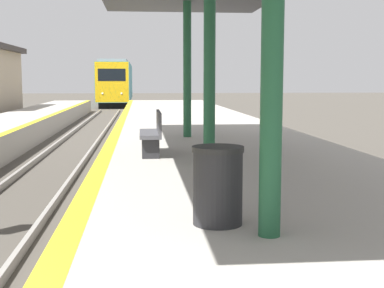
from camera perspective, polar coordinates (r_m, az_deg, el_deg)
train at (r=53.67m, az=-8.09°, el=6.46°), size 2.89×16.21×4.26m
trash_bin at (r=5.86m, az=2.76°, el=-4.41°), size 0.57×0.57×0.86m
bench at (r=11.38m, az=-4.17°, el=1.32°), size 0.44×1.60×0.92m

